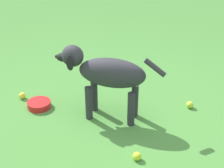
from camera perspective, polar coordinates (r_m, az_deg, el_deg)
name	(u,v)px	position (r m, az deg, el deg)	size (l,w,h in m)	color
ground	(106,133)	(2.90, -1.03, -8.23)	(14.00, 14.00, 0.00)	#478438
dog	(106,73)	(2.90, -1.08, 1.80)	(0.67, 0.76, 0.65)	#2D2D33
tennis_ball_0	(190,105)	(3.29, 12.83, -3.38)	(0.07, 0.07, 0.07)	#C0D337
tennis_ball_1	(137,156)	(2.63, 4.18, -11.91)	(0.07, 0.07, 0.07)	#C7DC2F
tennis_ball_2	(22,96)	(3.47, -14.70, -1.89)	(0.07, 0.07, 0.07)	#D5D63C
water_bowl	(39,104)	(3.29, -12.05, -3.34)	(0.22, 0.22, 0.06)	red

